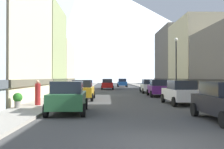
% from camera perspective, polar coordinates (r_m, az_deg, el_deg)
% --- Properties ---
extents(ground_plane, '(400.00, 400.00, 0.00)m').
position_cam_1_polar(ground_plane, '(8.23, 10.64, -14.51)').
color(ground_plane, '#3F3F3F').
extents(sidewalk_left, '(2.50, 100.00, 0.15)m').
position_cam_1_polar(sidewalk_left, '(43.12, -7.20, -3.21)').
color(sidewalk_left, gray).
rests_on(sidewalk_left, ground).
extents(sidewalk_right, '(2.50, 100.00, 0.15)m').
position_cam_1_polar(sidewalk_right, '(43.58, 9.40, -3.18)').
color(sidewalk_right, gray).
rests_on(sidewalk_right, ground).
extents(storefront_left_2, '(9.22, 9.86, 10.89)m').
position_cam_1_polar(storefront_left_2, '(35.70, -17.92, 4.65)').
color(storefront_left_2, '#8C9966').
rests_on(storefront_left_2, ground).
extents(storefront_left_3, '(8.13, 9.30, 7.75)m').
position_cam_1_polar(storefront_left_3, '(44.85, -13.64, 1.58)').
color(storefront_left_3, beige).
rests_on(storefront_left_3, ground).
extents(storefront_right_2, '(9.75, 9.93, 9.46)m').
position_cam_1_polar(storefront_right_2, '(37.88, 20.45, 3.28)').
color(storefront_right_2, beige).
rests_on(storefront_right_2, ground).
extents(storefront_right_3, '(7.61, 11.27, 10.35)m').
position_cam_1_polar(storefront_right_3, '(47.76, 14.52, 2.97)').
color(storefront_right_3, '#66605B').
rests_on(storefront_right_3, ground).
extents(car_left_0, '(2.22, 4.47, 1.78)m').
position_cam_1_polar(car_left_0, '(15.24, -9.29, -4.70)').
color(car_left_0, '#265933').
rests_on(car_left_0, ground).
extents(car_left_1, '(2.06, 4.40, 1.78)m').
position_cam_1_polar(car_left_1, '(24.15, -6.22, -3.23)').
color(car_left_1, '#B28419').
rests_on(car_left_1, ground).
extents(car_right_1, '(2.15, 4.44, 1.78)m').
position_cam_1_polar(car_right_1, '(20.50, 14.33, -3.66)').
color(car_right_1, silver).
rests_on(car_right_1, ground).
extents(car_right_2, '(2.23, 4.48, 1.78)m').
position_cam_1_polar(car_right_2, '(28.96, 9.76, -2.80)').
color(car_right_2, '#591E72').
rests_on(car_right_2, ground).
extents(car_right_3, '(2.15, 4.44, 1.78)m').
position_cam_1_polar(car_right_3, '(35.23, 7.83, -2.43)').
color(car_right_3, silver).
rests_on(car_right_3, ground).
extents(car_driving_0, '(2.06, 4.40, 1.78)m').
position_cam_1_polar(car_driving_0, '(58.02, 2.17, -1.75)').
color(car_driving_0, '#19478C').
rests_on(car_driving_0, ground).
extents(car_driving_1, '(2.06, 4.40, 1.78)m').
position_cam_1_polar(car_driving_1, '(45.66, -1.00, -2.04)').
color(car_driving_1, '#9E1111').
rests_on(car_driving_1, ground).
extents(potted_plant_1, '(0.56, 0.56, 0.91)m').
position_cam_1_polar(potted_plant_1, '(17.23, -19.32, -4.95)').
color(potted_plant_1, gray).
rests_on(potted_plant_1, sidewalk_left).
extents(pedestrian_1, '(0.36, 0.36, 1.67)m').
position_cam_1_polar(pedestrian_1, '(18.68, -15.43, -3.89)').
color(pedestrian_1, maroon).
rests_on(pedestrian_1, sidewalk_left).
extents(streetlamp_right, '(0.36, 0.36, 5.86)m').
position_cam_1_polar(streetlamp_right, '(28.02, 13.40, 3.45)').
color(streetlamp_right, black).
rests_on(streetlamp_right, sidewalk_right).
extents(mountain_backdrop, '(332.62, 332.62, 104.62)m').
position_cam_1_polar(mountain_backdrop, '(273.48, -5.90, 9.91)').
color(mountain_backdrop, silver).
rests_on(mountain_backdrop, ground).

